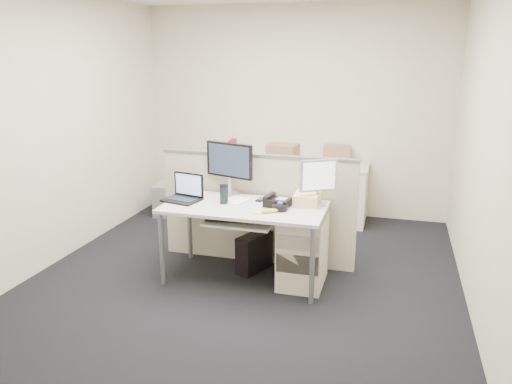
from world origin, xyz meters
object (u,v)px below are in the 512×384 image
(desk_phone, at_px, (278,202))
(desk, at_px, (244,212))
(monitor_main, at_px, (229,169))
(laptop, at_px, (181,188))

(desk_phone, bearing_deg, desk, -158.44)
(monitor_main, xyz_separation_m, laptop, (-0.37, -0.34, -0.14))
(desk, height_order, monitor_main, monitor_main)
(desk, relative_size, desk_phone, 6.62)
(laptop, bearing_deg, desk_phone, 17.94)
(laptop, bearing_deg, monitor_main, 55.03)
(desk, relative_size, laptop, 4.51)
(desk, height_order, laptop, laptop)
(desk, bearing_deg, laptop, -178.15)
(laptop, distance_m, desk_phone, 0.93)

